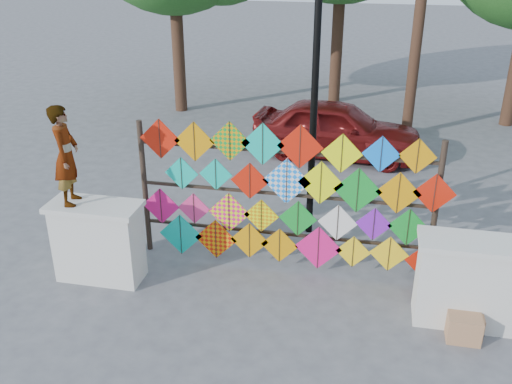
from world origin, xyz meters
TOP-DOWN VIEW (x-y plane):
  - ground at (0.00, 0.00)m, footprint 80.00×80.00m
  - parapet_left at (-2.70, -0.20)m, footprint 1.40×0.65m
  - parapet_right at (2.70, -0.20)m, footprint 1.40×0.65m
  - kite_rack at (0.08, 0.73)m, footprint 4.95×0.24m
  - vendor_woman at (-3.03, -0.20)m, footprint 0.47×0.61m
  - sedan at (0.45, 6.00)m, footprint 4.15×1.99m
  - lamppost at (0.30, 2.00)m, footprint 0.28×0.28m
  - cardboard_box_near at (2.74, -0.51)m, footprint 0.39×0.35m
  - cardboard_box_far at (2.69, -0.58)m, footprint 0.43×0.40m

SIDE VIEW (x-z plane):
  - ground at x=0.00m, z-range 0.00..0.00m
  - cardboard_box_near at x=2.74m, z-range 0.00..0.35m
  - cardboard_box_far at x=2.69m, z-range 0.00..0.37m
  - parapet_left at x=-2.70m, z-range 0.01..1.29m
  - parapet_right at x=2.70m, z-range 0.01..1.29m
  - sedan at x=0.45m, z-range 0.00..1.37m
  - kite_rack at x=0.08m, z-range 0.00..2.42m
  - vendor_woman at x=-3.03m, z-range 1.28..2.78m
  - lamppost at x=0.30m, z-range 0.46..4.92m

